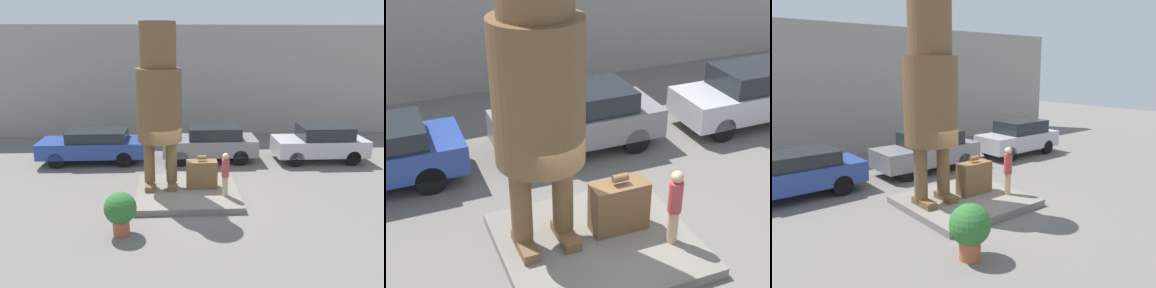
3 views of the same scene
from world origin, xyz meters
The scene contains 10 objects.
ground_plane centered at (0.00, 0.00, 0.00)m, with size 60.00×60.00×0.00m, color slate.
pedestal centered at (0.00, 0.00, 0.11)m, with size 3.70×3.35×0.21m.
building_backdrop centered at (0.00, 9.14, 3.13)m, with size 28.00×0.60×6.26m.
statue_figure centered at (-0.97, 0.38, 3.66)m, with size 1.59×1.59×5.89m.
giant_suitcase centered at (0.54, 0.19, 0.74)m, with size 1.12×0.51×1.24m.
tourist centered at (1.30, -0.58, 1.06)m, with size 0.26×0.26×1.56m.
parked_car_blue centered at (-4.10, 4.02, 0.83)m, with size 4.79×1.76×1.52m.
parked_car_grey centered at (1.25, 3.99, 0.88)m, with size 4.31×1.79×1.65m.
parked_car_silver centered at (6.35, 3.67, 0.88)m, with size 4.18×1.76×1.68m.
planter_pot centered at (-2.06, -2.72, 0.76)m, with size 0.95×0.95×1.30m.
Camera 1 is at (-0.52, -12.70, 5.58)m, focal length 35.00 mm.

